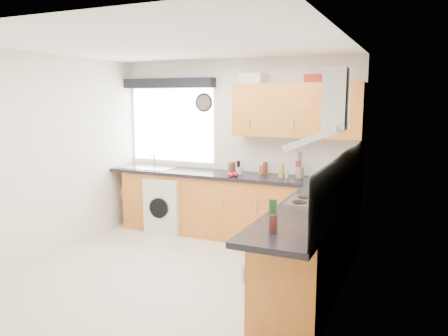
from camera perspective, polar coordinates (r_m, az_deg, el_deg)
The scene contains 38 objects.
ground_plane at distance 5.09m, azimuth -6.70°, elevation -13.55°, with size 3.60×3.60×0.00m, color beige.
ceiling at distance 4.73m, azimuth -7.27°, elevation 15.65°, with size 3.60×3.60×0.02m, color white.
wall_back at distance 6.35m, azimuth 1.47°, elevation 2.72°, with size 3.60×0.02×2.50m, color silver.
wall_front at distance 3.37m, azimuth -23.03°, elevation -3.69°, with size 3.60×0.02×2.50m, color silver.
wall_left at distance 5.88m, azimuth -22.16°, elevation 1.55°, with size 0.02×3.60×2.50m, color silver.
wall_right at distance 4.13m, azimuth 14.94°, elevation -1.04°, with size 0.02×3.60×2.50m, color silver.
window at distance 6.79m, azimuth -6.80°, elevation 5.61°, with size 1.40×0.02×1.10m, color beige.
window_blind at distance 6.70m, azimuth -7.30°, elevation 10.95°, with size 1.50×0.18×0.14m, color black.
splashback at distance 4.43m, azimuth 15.42°, elevation -1.29°, with size 0.01×3.00×0.54m, color white.
base_cab_back at distance 6.27m, azimuth -0.44°, elevation -4.98°, with size 3.00×0.58×0.86m, color #A95E20.
base_cab_corner at distance 5.80m, azimuth 14.13°, elevation -6.43°, with size 0.60×0.60×0.86m, color #A95E20.
base_cab_right at distance 4.53m, azimuth 11.15°, elevation -10.73°, with size 0.58×2.10×0.86m, color #A95E20.
worktop_back at distance 6.13m, azimuth 0.36°, elevation -0.96°, with size 3.60×0.62×0.05m, color black.
worktop_right at distance 4.26m, azimuth 10.75°, elevation -5.60°, with size 0.62×2.42×0.05m, color black.
sink at distance 6.76m, azimuth -10.00°, elevation 0.41°, with size 0.84×0.46×0.10m, color #ADAEAE, non-canonical shape.
oven at distance 4.67m, azimuth 11.46°, elevation -10.19°, with size 0.56×0.58×0.85m, color black.
hob_plate at distance 4.54m, azimuth 11.65°, elevation -4.31°, with size 0.52×0.52×0.01m, color #ADAEAE.
extractor_hood at distance 4.40m, azimuth 13.29°, elevation 6.46°, with size 0.52×0.78×0.66m, color #ADAEAE, non-canonical shape.
upper_cabinets at distance 5.84m, azimuth 9.51°, elevation 7.46°, with size 1.70×0.35×0.70m, color #A95E20.
washing_machine at distance 6.55m, azimuth -7.24°, elevation -4.69°, with size 0.55×0.53×0.80m, color beige.
wall_clock at distance 6.50m, azimuth -2.69°, elevation 8.54°, with size 0.28×0.28×0.04m, color black.
casserole at distance 6.13m, azimuth 3.85°, elevation 11.58°, with size 0.35×0.25×0.14m, color beige.
storage_box at distance 5.89m, azimuth 11.71°, elevation 11.34°, with size 0.24×0.20×0.11m, color #AA2516.
utensil_pot at distance 5.88m, azimuth 9.85°, elevation -0.56°, with size 0.10×0.10×0.14m, color #756757.
kitchen_roll at distance 4.99m, azimuth 14.34°, elevation -2.01°, with size 0.10×0.10×0.22m, color beige.
tomato_cluster at distance 5.87m, azimuth 1.16°, elevation -0.86°, with size 0.14×0.14×0.06m, color #A7101A, non-canonical shape.
jar_0 at distance 6.08m, azimuth 1.97°, elevation -0.36°, with size 0.07×0.07×0.09m, color #BFB2A3.
jar_1 at distance 6.20m, azimuth 1.90°, elevation 0.16°, with size 0.05×0.05×0.16m, color black.
jar_2 at distance 6.17m, azimuth 1.19°, elevation 0.08°, with size 0.07×0.07×0.16m, color #55231E.
jar_3 at distance 6.09m, azimuth 5.42°, elevation -0.01°, with size 0.07×0.07×0.17m, color maroon.
jar_4 at distance 5.88m, azimuth 7.52°, elevation -0.33°, with size 0.08×0.08×0.18m, color olive.
jar_5 at distance 5.86m, azimuth 8.22°, elevation -0.77°, with size 0.04×0.04×0.10m, color #A69F8D.
jar_6 at distance 6.05m, azimuth 4.80°, elevation -0.28°, with size 0.05×0.05×0.12m, color olive.
jar_7 at distance 6.08m, azimuth 2.30°, elevation -0.06°, with size 0.04×0.04×0.15m, color gray.
jar_8 at distance 5.89m, azimuth 9.61°, elevation -0.15°, with size 0.06×0.06×0.22m, color maroon.
jar_9 at distance 5.96m, azimuth 0.86°, elevation -0.15°, with size 0.07×0.07×0.17m, color #58291F.
bottle_0 at distance 3.52m, azimuth 6.37°, elevation -6.05°, with size 0.06×0.06×0.26m, color #153B19.
bottle_1 at distance 3.46m, azimuth 6.42°, elevation -7.26°, with size 0.07×0.07×0.15m, color #3D1A16.
Camera 1 is at (2.44, -4.02, 1.95)m, focal length 35.00 mm.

